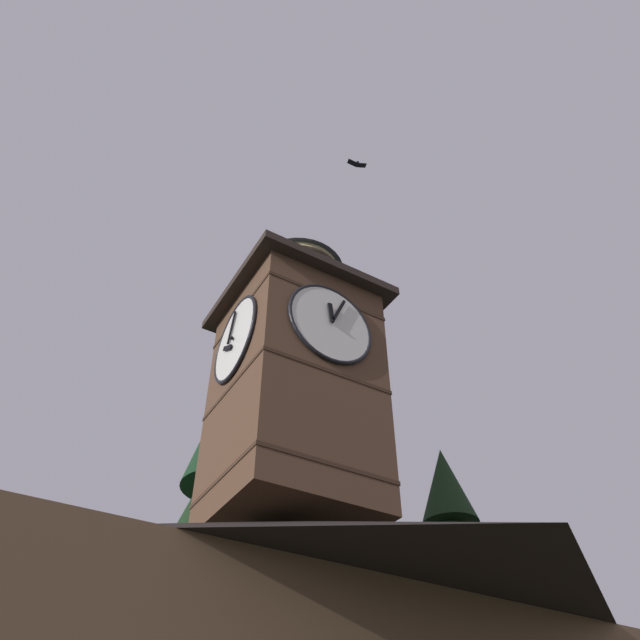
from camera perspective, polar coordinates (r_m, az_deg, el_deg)
clock_tower at (r=16.17m, az=-2.32°, el=-5.17°), size 4.18×4.18×9.12m
pine_tree_behind at (r=20.88m, az=-10.05°, el=-24.00°), size 6.20×6.20×19.05m
flying_bird_high at (r=19.39m, az=3.44°, el=14.24°), size 0.61×0.28×0.12m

